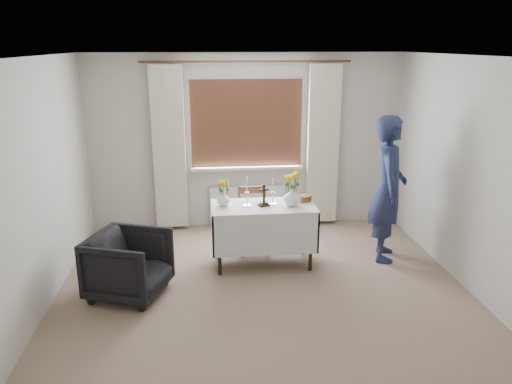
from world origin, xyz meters
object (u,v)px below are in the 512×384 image
Objects in this scene: armchair at (129,265)px; altar_table at (263,235)px; flower_vase_left at (223,199)px; flower_vase_right at (292,197)px; wooden_chair at (254,221)px; wooden_cross at (264,195)px; person at (388,189)px.

altar_table is at bearing -48.11° from armchair.
altar_table is at bearing -5.63° from flower_vase_left.
flower_vase_left is 0.82m from flower_vase_right.
wooden_chair is (-0.08, 0.41, 0.04)m from altar_table.
flower_vase_left is at bearing -139.42° from wooden_chair.
wooden_cross reaches higher than flower_vase_left.
flower_vase_left reaches higher than wooden_chair.
armchair is 0.42× the size of person.
flower_vase_right reaches higher than armchair.
armchair is at bearing -147.25° from flower_vase_left.
armchair is at bearing -157.60° from altar_table.
flower_vase_right is (0.33, -0.01, -0.02)m from wooden_cross.
person reaches higher than armchair.
flower_vase_left is at bearing 174.37° from altar_table.
armchair is (-1.52, -0.63, -0.03)m from altar_table.
person is 6.82× the size of wooden_cross.
flower_vase_left is at bearing 152.51° from wooden_cross.
person is (1.55, 0.06, 0.52)m from altar_table.
flower_vase_left is (-2.02, -0.01, -0.06)m from person.
wooden_cross is at bearing -48.89° from armchair.
person is (3.07, 0.69, 0.56)m from armchair.
wooden_chair is 3.19× the size of wooden_cross.
altar_table is 1.64m from person.
armchair is at bearing 118.31° from person.
flower_vase_left is at bearing 106.08° from person.
wooden_chair is 0.64m from wooden_cross.
flower_vase_right is at bearing -5.90° from flower_vase_left.
wooden_cross is at bearing -79.15° from altar_table.
altar_table is at bearing -80.82° from wooden_chair.
wooden_cross is (-1.54, -0.08, -0.01)m from person.
flower_vase_right is (0.42, -0.44, 0.45)m from wooden_chair.
person is 2.02m from flower_vase_left.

